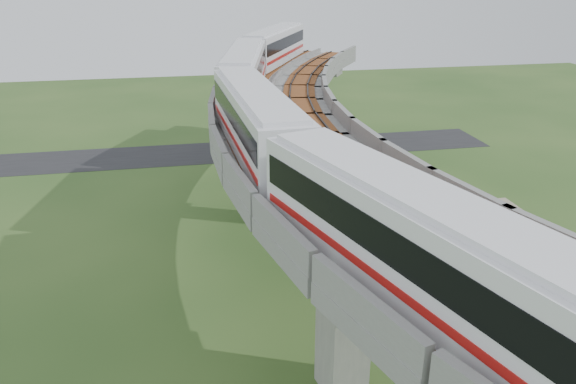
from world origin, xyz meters
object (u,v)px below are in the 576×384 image
car_dark (492,264)px  car_white (459,299)px  metro_train (281,93)px  car_red (544,254)px

car_dark → car_white: bearing=135.7°
metro_train → car_white: bearing=-42.1°
car_dark → metro_train: bearing=76.0°
metro_train → car_dark: metro_train is taller
car_white → car_red: size_ratio=0.96×
car_white → car_dark: bearing=22.6°
car_white → car_red: bearing=7.5°
car_white → car_dark: (4.50, 3.88, -0.08)m
metro_train → car_dark: size_ratio=16.59×
metro_train → car_red: (18.55, -4.49, -11.65)m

